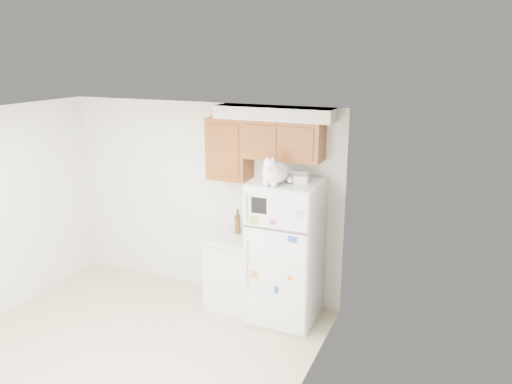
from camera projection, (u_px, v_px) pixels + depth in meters
The scene contains 9 objects.
ground_plane at pixel (111, 365), 5.12m from camera, with size 3.80×4.00×0.01m, color #BCB191.
room_shell at pixel (124, 204), 4.84m from camera, with size 3.84×4.04×2.52m.
refrigerator at pixel (285, 252), 5.82m from camera, with size 0.76×0.78×1.70m.
base_counter at pixel (235, 270), 6.25m from camera, with size 0.64×0.64×0.92m.
cat at pixel (274, 173), 5.43m from camera, with size 0.33×0.48×0.34m.
storage_box_back at pixel (300, 175), 5.66m from camera, with size 0.18×0.13×0.10m, color white.
storage_box_front at pixel (300, 180), 5.48m from camera, with size 0.15×0.11×0.09m, color white.
bottle_green at pixel (238, 221), 6.21m from camera, with size 0.07×0.07×0.30m, color #19381E, non-canonical shape.
bottle_amber at pixel (237, 222), 6.17m from camera, with size 0.07×0.07×0.31m, color #593814, non-canonical shape.
Camera 1 is at (3.12, -3.51, 3.09)m, focal length 35.00 mm.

